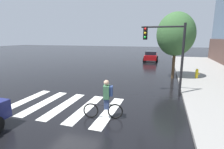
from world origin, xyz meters
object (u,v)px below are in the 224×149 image
object	(u,v)px
sedan_mid	(151,56)
cyclist	(106,100)
fire_hydrant	(197,74)
traffic_light_near	(168,47)
street_tree_near	(176,34)

from	to	relation	value
sedan_mid	cyclist	bearing A→B (deg)	-90.67
fire_hydrant	sedan_mid	bearing A→B (deg)	113.29
sedan_mid	traffic_light_near	distance (m)	15.46
sedan_mid	traffic_light_near	xyz separation A→B (m)	(2.16, -15.17, 2.11)
street_tree_near	traffic_light_near	bearing A→B (deg)	-97.10
street_tree_near	cyclist	bearing A→B (deg)	-108.69
cyclist	fire_hydrant	size ratio (longest dim) A/B	2.17
street_tree_near	sedan_mid	bearing A→B (deg)	104.57
traffic_light_near	fire_hydrant	distance (m)	5.64
sedan_mid	cyclist	distance (m)	19.30
cyclist	fire_hydrant	xyz separation A→B (m)	(4.80, 8.67, -0.31)
traffic_light_near	fire_hydrant	size ratio (longest dim) A/B	5.38
traffic_light_near	street_tree_near	distance (m)	4.73
sedan_mid	street_tree_near	distance (m)	11.26
traffic_light_near	street_tree_near	xyz separation A→B (m)	(0.58, 4.63, 0.79)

